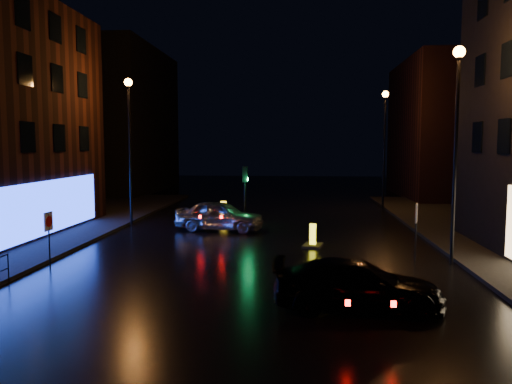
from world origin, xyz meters
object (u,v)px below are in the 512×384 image
at_px(dark_sedan, 357,285).
at_px(road_sign_right, 416,218).
at_px(silver_hatchback, 220,216).
at_px(road_sign_left, 49,226).
at_px(traffic_signal, 245,218).
at_px(bollard_near, 313,242).
at_px(bollard_far, 224,216).

height_order(dark_sedan, road_sign_right, road_sign_right).
distance_m(silver_hatchback, road_sign_right, 11.03).
bearing_deg(road_sign_left, silver_hatchback, 63.45).
height_order(traffic_signal, silver_hatchback, traffic_signal).
height_order(silver_hatchback, road_sign_left, road_sign_left).
height_order(silver_hatchback, dark_sedan, silver_hatchback).
bearing_deg(dark_sedan, road_sign_left, 71.54).
bearing_deg(bollard_near, silver_hatchback, 153.61).
distance_m(dark_sedan, bollard_near, 8.74).
distance_m(silver_hatchback, road_sign_left, 10.21).
bearing_deg(road_sign_right, road_sign_left, 27.05).
distance_m(bollard_near, bollard_far, 9.25).
xyz_separation_m(traffic_signal, dark_sedan, (4.67, -13.79, 0.19)).
relative_size(bollard_near, road_sign_left, 0.63).
xyz_separation_m(dark_sedan, road_sign_right, (3.03, 6.20, 1.04)).
xyz_separation_m(bollard_far, road_sign_left, (-4.76, -12.49, 1.35)).
relative_size(silver_hatchback, bollard_near, 3.57).
bearing_deg(bollard_far, silver_hatchback, -68.71).
bearing_deg(bollard_near, bollard_far, 136.82).
bearing_deg(bollard_far, road_sign_left, -94.97).
distance_m(traffic_signal, bollard_near, 6.30).
distance_m(traffic_signal, road_sign_left, 11.90).
bearing_deg(traffic_signal, road_sign_right, -44.58).
xyz_separation_m(road_sign_left, road_sign_right, (14.06, 2.42, 0.13)).
bearing_deg(dark_sedan, bollard_far, 21.55).
xyz_separation_m(silver_hatchback, road_sign_left, (-5.11, -8.80, 0.79)).
bearing_deg(bollard_far, road_sign_right, -31.39).
xyz_separation_m(silver_hatchback, bollard_near, (4.92, -3.92, -0.58)).
height_order(bollard_near, bollard_far, bollard_far).
bearing_deg(road_sign_right, silver_hatchback, -18.19).
xyz_separation_m(bollard_near, road_sign_left, (-10.03, -4.88, 1.37)).
height_order(silver_hatchback, bollard_near, silver_hatchback).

